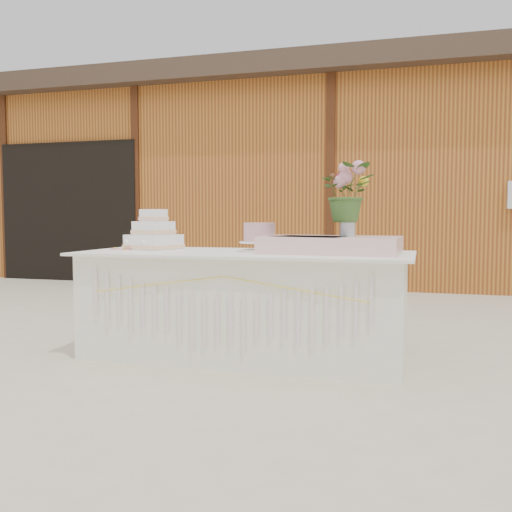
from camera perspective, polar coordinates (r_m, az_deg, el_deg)
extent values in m
plane|color=beige|center=(4.26, -1.15, -9.98)|extent=(80.00, 80.00, 0.00)
cube|color=#AF6824|center=(10.03, 9.22, 6.64)|extent=(12.00, 4.00, 3.00)
cube|color=#3A2B20|center=(10.24, 9.33, 15.90)|extent=(12.60, 4.60, 0.30)
cube|color=black|center=(9.61, -18.25, 4.22)|extent=(2.40, 0.08, 2.20)
cube|color=white|center=(4.18, -1.15, -4.99)|extent=(2.28, 0.88, 0.75)
cube|color=white|center=(4.14, -1.16, 0.27)|extent=(2.40, 1.00, 0.02)
cube|color=white|center=(4.55, -10.18, 1.40)|extent=(0.42, 0.42, 0.11)
cube|color=beige|center=(4.56, -10.18, 0.97)|extent=(0.43, 0.43, 0.03)
cube|color=white|center=(4.55, -10.20, 2.78)|extent=(0.30, 0.30, 0.10)
cube|color=beige|center=(4.55, -10.19, 2.41)|extent=(0.31, 0.31, 0.03)
cube|color=white|center=(4.55, -10.21, 4.03)|extent=(0.20, 0.20, 0.09)
cube|color=beige|center=(4.55, -10.21, 3.73)|extent=(0.21, 0.21, 0.03)
cylinder|color=white|center=(4.17, 0.33, 0.55)|extent=(0.25, 0.25, 0.02)
cylinder|color=white|center=(4.17, 0.33, 0.98)|extent=(0.07, 0.07, 0.05)
cylinder|color=white|center=(4.17, 0.33, 1.39)|extent=(0.29, 0.29, 0.01)
cylinder|color=#C48D90|center=(4.16, 0.33, 2.41)|extent=(0.23, 0.23, 0.14)
cube|color=beige|center=(4.01, 7.50, 1.11)|extent=(0.97, 0.59, 0.12)
cylinder|color=silver|center=(3.99, 9.15, 3.00)|extent=(0.11, 0.11, 0.15)
imported|color=#375B24|center=(4.00, 9.20, 6.95)|extent=(0.38, 0.34, 0.40)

